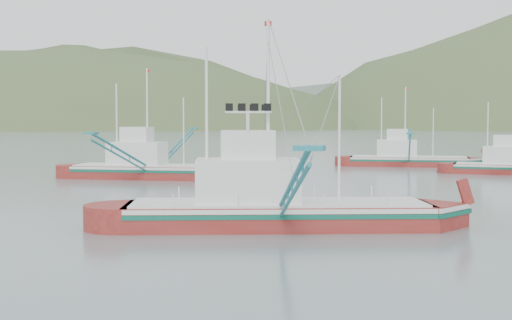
# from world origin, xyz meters

# --- Properties ---
(ground) EXTENTS (1200.00, 1200.00, 0.00)m
(ground) POSITION_xyz_m (0.00, 0.00, 0.00)
(ground) COLOR slate
(ground) RESTS_ON ground
(main_boat) EXTENTS (16.14, 27.87, 11.44)m
(main_boat) POSITION_xyz_m (1.85, 1.39, 2.09)
(main_boat) COLOR maroon
(main_boat) RESTS_ON ground
(bg_boat_left) EXTENTS (15.04, 27.22, 11.01)m
(bg_boat_left) POSITION_xyz_m (-14.29, 28.68, 1.51)
(bg_boat_left) COLOR maroon
(bg_boat_left) RESTS_ON ground
(bg_boat_far) EXTENTS (13.68, 24.71, 10.00)m
(bg_boat_far) POSITION_xyz_m (9.54, 50.56, 1.37)
(bg_boat_far) COLOR maroon
(bg_boat_far) RESTS_ON ground
(headland_left) EXTENTS (448.00, 308.00, 210.00)m
(headland_left) POSITION_xyz_m (-180.00, 360.00, 0.00)
(headland_left) COLOR #44572D
(headland_left) RESTS_ON ground
(ridge_distant) EXTENTS (960.00, 400.00, 240.00)m
(ridge_distant) POSITION_xyz_m (30.00, 560.00, 0.00)
(ridge_distant) COLOR slate
(ridge_distant) RESTS_ON ground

